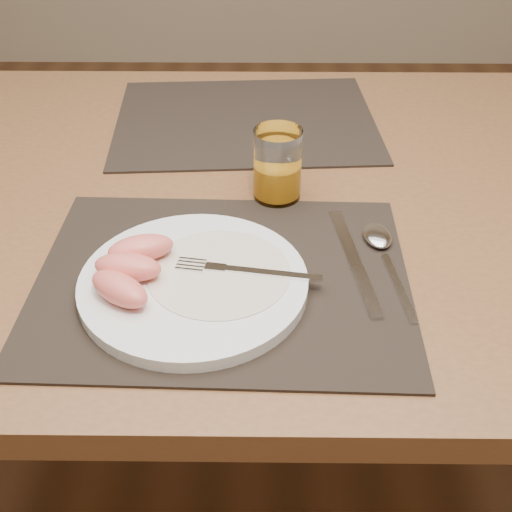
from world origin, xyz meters
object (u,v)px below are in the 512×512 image
object	(u,v)px
knife	(357,268)
juice_glass	(277,168)
plate	(194,283)
spoon	(380,243)
placemat_far	(245,120)
table	(247,231)
fork	(235,270)
placemat_near	(222,278)

from	to	relation	value
knife	juice_glass	distance (m)	0.20
plate	spoon	xyz separation A→B (m)	(0.23, 0.09, -0.00)
placemat_far	plate	bearing A→B (deg)	-96.24
table	juice_glass	distance (m)	0.14
juice_glass	plate	bearing A→B (deg)	-116.00
table	placemat_far	xyz separation A→B (m)	(-0.01, 0.22, 0.09)
fork	spoon	distance (m)	0.20
juice_glass	spoon	bearing A→B (deg)	-42.81
placemat_near	knife	size ratio (longest dim) A/B	2.04
juice_glass	placemat_far	bearing A→B (deg)	101.39
fork	juice_glass	xyz separation A→B (m)	(0.05, 0.19, 0.03)
spoon	placemat_near	bearing A→B (deg)	-161.98
knife	juice_glass	size ratio (longest dim) A/B	2.14
spoon	juice_glass	distance (m)	0.18
placemat_far	placemat_near	bearing A→B (deg)	-92.31
table	fork	size ratio (longest dim) A/B	8.00
table	knife	bearing A→B (deg)	-55.40
knife	juice_glass	world-z (taller)	juice_glass
plate	knife	distance (m)	0.20
placemat_near	plate	bearing A→B (deg)	-146.68
plate	knife	bearing A→B (deg)	10.70
table	placemat_near	world-z (taller)	placemat_near
juice_glass	placemat_near	bearing A→B (deg)	-110.24
fork	placemat_near	bearing A→B (deg)	153.54
placemat_near	juice_glass	bearing A→B (deg)	69.76
fork	table	bearing A→B (deg)	87.92
table	plate	size ratio (longest dim) A/B	5.19
placemat_far	plate	world-z (taller)	plate
placemat_near	plate	world-z (taller)	plate
fork	juice_glass	distance (m)	0.20
placemat_near	fork	world-z (taller)	fork
plate	juice_glass	xyz separation A→B (m)	(0.10, 0.21, 0.04)
placemat_near	fork	distance (m)	0.03
plate	knife	world-z (taller)	plate
placemat_near	knife	world-z (taller)	knife
knife	spoon	size ratio (longest dim) A/B	1.15
placemat_near	knife	bearing A→B (deg)	5.52
placemat_far	spoon	xyz separation A→B (m)	(0.18, -0.37, 0.01)
placemat_far	fork	distance (m)	0.45
spoon	juice_glass	size ratio (longest dim) A/B	1.87
plate	fork	size ratio (longest dim) A/B	1.54
table	placemat_far	distance (m)	0.24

